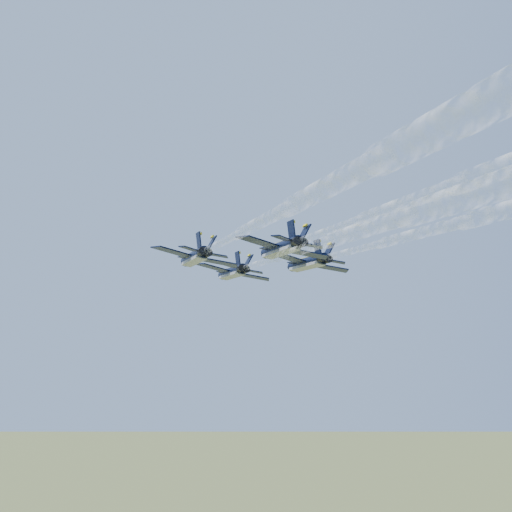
{
  "coord_description": "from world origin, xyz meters",
  "views": [
    {
      "loc": [
        2.8,
        -88.83,
        91.95
      ],
      "look_at": [
        -1.96,
        -0.22,
        108.0
      ],
      "focal_mm": 45.0,
      "sensor_mm": 36.0,
      "label": 1
    }
  ],
  "objects_px": {
    "jet_lead": "(232,273)",
    "jet_right": "(306,263)",
    "jet_slot": "(280,249)",
    "jet_left": "(194,258)"
  },
  "relations": [
    {
      "from": "jet_lead",
      "to": "jet_right",
      "type": "relative_size",
      "value": 1.0
    },
    {
      "from": "jet_lead",
      "to": "jet_slot",
      "type": "xyz_separation_m",
      "value": [
        7.8,
        -19.09,
        0.0
      ]
    },
    {
      "from": "jet_lead",
      "to": "jet_right",
      "type": "height_order",
      "value": "same"
    },
    {
      "from": "jet_left",
      "to": "jet_lead",
      "type": "bearing_deg",
      "value": 53.66
    },
    {
      "from": "jet_lead",
      "to": "jet_right",
      "type": "distance_m",
      "value": 13.78
    },
    {
      "from": "jet_right",
      "to": "jet_slot",
      "type": "bearing_deg",
      "value": -127.72
    },
    {
      "from": "jet_left",
      "to": "jet_slot",
      "type": "height_order",
      "value": "same"
    },
    {
      "from": "jet_left",
      "to": "jet_right",
      "type": "relative_size",
      "value": 1.0
    },
    {
      "from": "jet_lead",
      "to": "jet_left",
      "type": "bearing_deg",
      "value": -126.34
    },
    {
      "from": "jet_left",
      "to": "jet_right",
      "type": "distance_m",
      "value": 16.04
    }
  ]
}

